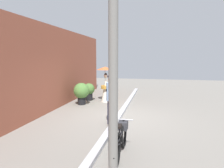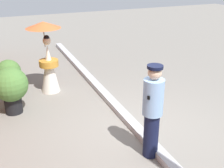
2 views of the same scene
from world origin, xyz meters
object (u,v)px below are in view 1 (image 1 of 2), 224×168
(utility_pole, at_px, (113,50))
(potted_plant_by_door, at_px, (82,92))
(person_officer, at_px, (111,98))
(bicycle_near_officer, at_px, (121,138))
(potted_plant_small, at_px, (89,90))
(person_with_parasol, at_px, (106,84))

(utility_pole, bearing_deg, potted_plant_by_door, 26.15)
(potted_plant_by_door, bearing_deg, person_officer, -141.70)
(bicycle_near_officer, bearing_deg, potted_plant_small, 25.15)
(potted_plant_by_door, xyz_separation_m, potted_plant_small, (1.03, -0.03, -0.09))
(bicycle_near_officer, bearing_deg, person_officer, 18.11)
(bicycle_near_officer, distance_m, potted_plant_by_door, 5.55)
(bicycle_near_officer, relative_size, potted_plant_small, 1.83)
(person_with_parasol, height_order, utility_pole, utility_pole)
(person_officer, distance_m, utility_pole, 3.46)
(person_with_parasol, bearing_deg, bicycle_near_officer, -162.49)
(bicycle_near_officer, distance_m, potted_plant_small, 6.45)
(person_with_parasol, bearing_deg, person_officer, -162.88)
(person_officer, relative_size, potted_plant_by_door, 1.57)
(potted_plant_small, height_order, utility_pole, utility_pole)
(person_with_parasol, distance_m, potted_plant_small, 1.06)
(bicycle_near_officer, relative_size, person_with_parasol, 0.93)
(person_officer, bearing_deg, person_with_parasol, 17.12)
(potted_plant_small, bearing_deg, bicycle_near_officer, -154.85)
(person_officer, bearing_deg, potted_plant_small, 29.10)
(potted_plant_by_door, bearing_deg, bicycle_near_officer, -150.05)
(potted_plant_by_door, bearing_deg, potted_plant_small, -1.50)
(bicycle_near_officer, relative_size, utility_pole, 0.35)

